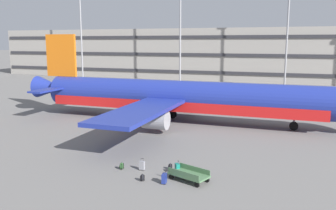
% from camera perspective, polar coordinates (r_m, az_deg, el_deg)
% --- Properties ---
extents(ground_plane, '(600.00, 600.00, 0.00)m').
position_cam_1_polar(ground_plane, '(41.03, -0.31, -2.76)').
color(ground_plane, slate).
extents(terminal_structure, '(128.14, 20.53, 12.14)m').
position_cam_1_polar(terminal_structure, '(93.38, 11.59, 7.91)').
color(terminal_structure, gray).
rests_on(terminal_structure, ground_plane).
extents(airliner, '(38.23, 30.84, 9.92)m').
position_cam_1_polar(airliner, '(41.16, 1.28, 1.22)').
color(airliner, navy).
rests_on(airliner, ground_plane).
extents(light_mast_far_left, '(1.80, 0.50, 25.59)m').
position_cam_1_polar(light_mast_far_left, '(89.84, -13.60, 13.17)').
color(light_mast_far_left, gray).
rests_on(light_mast_far_left, ground_plane).
extents(light_mast_left, '(1.80, 0.50, 24.63)m').
position_cam_1_polar(light_mast_left, '(79.01, 1.95, 13.56)').
color(light_mast_left, gray).
rests_on(light_mast_left, ground_plane).
extents(light_mast_center_left, '(1.80, 0.50, 22.98)m').
position_cam_1_polar(light_mast_center_left, '(75.08, 18.36, 12.62)').
color(light_mast_center_left, gray).
rests_on(light_mast_center_left, ground_plane).
extents(suitcase_scuffed, '(0.44, 0.46, 0.97)m').
position_cam_1_polar(suitcase_scuffed, '(25.16, 1.48, -10.01)').
color(suitcase_scuffed, '#147266').
rests_on(suitcase_scuffed, ground_plane).
extents(suitcase_silver, '(0.31, 0.47, 0.82)m').
position_cam_1_polar(suitcase_silver, '(23.70, -0.59, -11.45)').
color(suitcase_silver, navy).
rests_on(suitcase_silver, ground_plane).
extents(suitcase_orange, '(0.40, 0.23, 0.87)m').
position_cam_1_polar(suitcase_orange, '(26.07, -4.13, -9.45)').
color(suitcase_orange, gray).
rests_on(suitcase_orange, ground_plane).
extents(backpack_small, '(0.36, 0.39, 0.50)m').
position_cam_1_polar(backpack_small, '(26.23, 0.33, -9.64)').
color(backpack_small, black).
rests_on(backpack_small, ground_plane).
extents(backpack_purple, '(0.34, 0.38, 0.57)m').
position_cam_1_polar(backpack_purple, '(26.42, -7.33, -9.50)').
color(backpack_purple, '#264C26').
rests_on(backpack_purple, ground_plane).
extents(backpack_navy, '(0.38, 0.40, 0.53)m').
position_cam_1_polar(backpack_navy, '(24.21, -4.08, -11.33)').
color(backpack_navy, black).
rests_on(backpack_navy, ground_plane).
extents(baggage_cart, '(3.33, 2.11, 0.82)m').
position_cam_1_polar(baggage_cart, '(24.15, 3.30, -10.88)').
color(baggage_cart, '#4C724C').
rests_on(baggage_cart, ground_plane).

